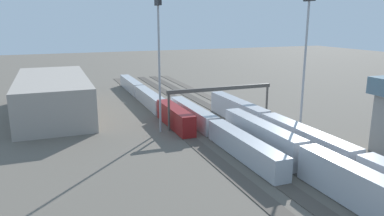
# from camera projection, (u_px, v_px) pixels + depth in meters

# --- Properties ---
(ground_plane) EXTENTS (400.00, 400.00, 0.00)m
(ground_plane) POSITION_uv_depth(u_px,v_px,m) (210.00, 119.00, 87.49)
(ground_plane) COLOR #60594F
(track_bed_0) EXTENTS (140.00, 2.80, 0.12)m
(track_bed_0) POSITION_uv_depth(u_px,v_px,m) (246.00, 115.00, 91.02)
(track_bed_0) COLOR #4C443D
(track_bed_0) RESTS_ON ground_plane
(track_bed_1) EXTENTS (140.00, 2.80, 0.12)m
(track_bed_1) POSITION_uv_depth(u_px,v_px,m) (228.00, 117.00, 89.24)
(track_bed_1) COLOR #3D3833
(track_bed_1) RESTS_ON ground_plane
(track_bed_2) EXTENTS (140.00, 2.80, 0.12)m
(track_bed_2) POSITION_uv_depth(u_px,v_px,m) (210.00, 118.00, 87.47)
(track_bed_2) COLOR #3D3833
(track_bed_2) RESTS_ON ground_plane
(track_bed_3) EXTENTS (140.00, 2.80, 0.12)m
(track_bed_3) POSITION_uv_depth(u_px,v_px,m) (190.00, 120.00, 85.70)
(track_bed_3) COLOR #4C443D
(track_bed_3) RESTS_ON ground_plane
(track_bed_4) EXTENTS (140.00, 2.80, 0.12)m
(track_bed_4) POSITION_uv_depth(u_px,v_px,m) (170.00, 123.00, 83.93)
(track_bed_4) COLOR #4C443D
(track_bed_4) RESTS_ON ground_plane
(train_on_track_4) EXTENTS (66.40, 3.00, 4.40)m
(train_on_track_4) POSITION_uv_depth(u_px,v_px,m) (148.00, 98.00, 101.19)
(train_on_track_4) COLOR maroon
(train_on_track_4) RESTS_ON ground_plane
(train_on_track_1) EXTENTS (71.40, 3.00, 5.00)m
(train_on_track_1) POSITION_uv_depth(u_px,v_px,m) (305.00, 142.00, 62.50)
(train_on_track_1) COLOR #A8AAB2
(train_on_track_1) RESTS_ON ground_plane
(train_on_track_3) EXTENTS (47.20, 3.00, 3.80)m
(train_on_track_3) POSITION_uv_depth(u_px,v_px,m) (214.00, 128.00, 73.03)
(train_on_track_3) COLOR #B7BABF
(train_on_track_3) RESTS_ON ground_plane
(train_on_track_2) EXTENTS (47.20, 3.00, 5.00)m
(train_on_track_2) POSITION_uv_depth(u_px,v_px,m) (304.00, 159.00, 55.16)
(train_on_track_2) COLOR #B7BABF
(train_on_track_2) RESTS_ON ground_plane
(light_mast_0) EXTENTS (2.80, 0.70, 27.84)m
(light_mast_0) POSITION_uv_depth(u_px,v_px,m) (306.00, 49.00, 70.94)
(light_mast_0) COLOR #9EA0A5
(light_mast_0) RESTS_ON ground_plane
(light_mast_1) EXTENTS (2.80, 0.70, 27.14)m
(light_mast_1) POSITION_uv_depth(u_px,v_px,m) (159.00, 50.00, 73.19)
(light_mast_1) COLOR #9EA0A5
(light_mast_1) RESTS_ON ground_plane
(signal_gantry) EXTENTS (0.70, 25.00, 8.80)m
(signal_gantry) POSITION_uv_depth(u_px,v_px,m) (221.00, 93.00, 80.45)
(signal_gantry) COLOR #4C4742
(signal_gantry) RESTS_ON ground_plane
(maintenance_shed) EXTENTS (41.69, 16.55, 9.42)m
(maintenance_shed) POSITION_uv_depth(u_px,v_px,m) (53.00, 95.00, 91.19)
(maintenance_shed) COLOR #9E9389
(maintenance_shed) RESTS_ON ground_plane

